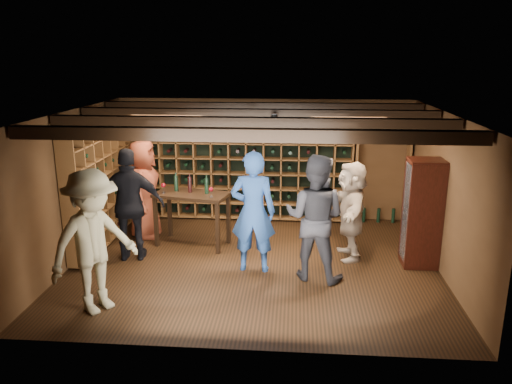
# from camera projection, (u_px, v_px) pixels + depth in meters

# --- Properties ---
(ground) EXTENTS (6.00, 6.00, 0.00)m
(ground) POSITION_uv_depth(u_px,v_px,m) (254.00, 264.00, 8.31)
(ground) COLOR black
(ground) RESTS_ON ground
(room_shell) EXTENTS (6.00, 6.00, 6.00)m
(room_shell) POSITION_uv_depth(u_px,v_px,m) (254.00, 118.00, 7.71)
(room_shell) COLOR #4D311A
(room_shell) RESTS_ON ground
(wine_rack_back) EXTENTS (4.65, 0.30, 2.20)m
(wine_rack_back) POSITION_uv_depth(u_px,v_px,m) (238.00, 166.00, 10.28)
(wine_rack_back) COLOR brown
(wine_rack_back) RESTS_ON ground
(wine_rack_left) EXTENTS (0.30, 2.65, 2.20)m
(wine_rack_left) POSITION_uv_depth(u_px,v_px,m) (102.00, 181.00, 9.01)
(wine_rack_left) COLOR brown
(wine_rack_left) RESTS_ON ground
(crate_shelf) EXTENTS (1.20, 0.32, 2.07)m
(crate_shelf) POSITION_uv_depth(u_px,v_px,m) (384.00, 148.00, 9.93)
(crate_shelf) COLOR brown
(crate_shelf) RESTS_ON ground
(display_cabinet) EXTENTS (0.55, 0.50, 1.75)m
(display_cabinet) POSITION_uv_depth(u_px,v_px,m) (422.00, 215.00, 8.07)
(display_cabinet) COLOR black
(display_cabinet) RESTS_ON ground
(man_blue_shirt) EXTENTS (0.73, 0.49, 1.95)m
(man_blue_shirt) POSITION_uv_depth(u_px,v_px,m) (253.00, 212.00, 7.84)
(man_blue_shirt) COLOR navy
(man_blue_shirt) RESTS_ON ground
(man_grey_suit) EXTENTS (1.13, 1.00, 1.96)m
(man_grey_suit) POSITION_uv_depth(u_px,v_px,m) (315.00, 218.00, 7.57)
(man_grey_suit) COLOR black
(man_grey_suit) RESTS_ON ground
(guest_red_floral) EXTENTS (0.61, 0.92, 1.86)m
(guest_red_floral) POSITION_uv_depth(u_px,v_px,m) (144.00, 189.00, 9.35)
(guest_red_floral) COLOR maroon
(guest_red_floral) RESTS_ON ground
(guest_woman_black) EXTENTS (1.17, 0.62, 1.91)m
(guest_woman_black) POSITION_uv_depth(u_px,v_px,m) (131.00, 205.00, 8.27)
(guest_woman_black) COLOR black
(guest_woman_black) RESTS_ON ground
(guest_khaki) EXTENTS (1.34, 1.46, 1.97)m
(guest_khaki) POSITION_uv_depth(u_px,v_px,m) (94.00, 242.00, 6.58)
(guest_khaki) COLOR gray
(guest_khaki) RESTS_ON ground
(guest_beige) EXTENTS (0.57, 1.58, 1.68)m
(guest_beige) POSITION_uv_depth(u_px,v_px,m) (351.00, 210.00, 8.39)
(guest_beige) COLOR tan
(guest_beige) RESTS_ON ground
(tasting_table) EXTENTS (1.41, 0.92, 1.26)m
(tasting_table) POSITION_uv_depth(u_px,v_px,m) (192.00, 200.00, 8.93)
(tasting_table) COLOR black
(tasting_table) RESTS_ON ground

